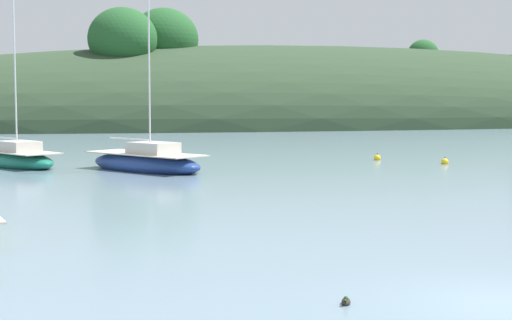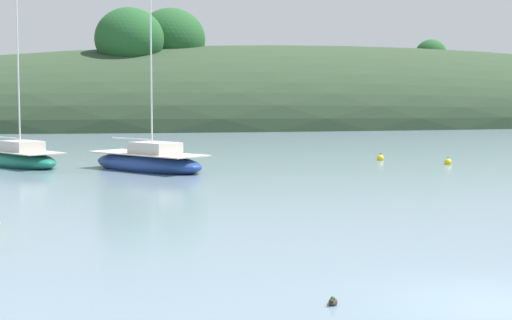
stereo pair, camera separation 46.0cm
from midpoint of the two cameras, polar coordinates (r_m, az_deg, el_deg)
The scene contains 7 objects.
ground_plane at distance 16.42m, azimuth 17.23°, elevation -9.97°, with size 400.00×400.00×0.00m, color slate.
far_shoreline_hill at distance 104.74m, azimuth 4.06°, elevation 2.67°, with size 150.00×36.00×25.39m.
sailboat_blue_center at distance 46.58m, azimuth -17.60°, elevation 0.09°, with size 6.05×7.67×10.20m.
sailboat_white_near at distance 42.41m, azimuth -8.39°, elevation -0.15°, with size 6.80×8.01×11.44m.
mooring_buoy_channel at distance 49.27m, azimuth 8.64°, elevation 0.14°, with size 0.44×0.44×0.54m.
mooring_buoy_inner at distance 47.25m, azimuth 13.44°, elevation -0.14°, with size 0.44×0.44×0.54m.
duck_lone_right at distance 15.64m, azimuth 5.79°, elevation -10.32°, with size 0.30×0.41×0.24m.
Camera 1 is at (-8.66, -13.41, 4.15)m, focal length 54.40 mm.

